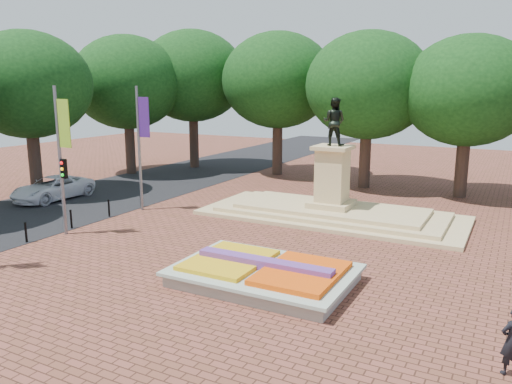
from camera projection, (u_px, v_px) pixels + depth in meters
ground at (264, 262)px, 20.18m from camera, size 90.00×90.00×0.00m
asphalt_street at (88, 199)px, 31.38m from camera, size 9.00×90.00×0.02m
flower_bed at (265, 273)px, 17.90m from camera, size 6.30×4.30×0.91m
monument at (331, 201)px, 26.92m from camera, size 14.00×6.00×6.40m
tree_row_back at (418, 91)px, 33.30m from camera, size 44.80×8.80×10.43m
tree_row_street at (26, 96)px, 31.83m from camera, size 8.40×25.40×9.98m
banner_poles at (56, 155)px, 22.87m from camera, size 0.88×11.17×7.00m
bollard_row at (50, 225)px, 23.68m from camera, size 0.12×13.12×0.98m
van at (53, 188)px, 31.22m from camera, size 2.47×5.27×1.46m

